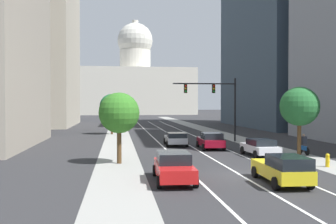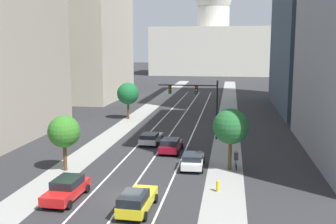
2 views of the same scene
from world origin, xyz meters
name	(u,v)px [view 1 (image 1 of 2)]	position (x,y,z in m)	size (l,w,h in m)	color
ground_plane	(162,130)	(0.00, 40.00, 0.00)	(400.00, 400.00, 0.00)	#2B2B2D
sidewalk_left	(118,132)	(-7.08, 35.00, 0.01)	(3.11, 130.00, 0.01)	gray
sidewalk_right	(213,131)	(7.08, 35.00, 0.01)	(3.11, 130.00, 0.01)	gray
lane_stripe_left	(154,138)	(-2.76, 25.00, 0.01)	(0.16, 90.00, 0.01)	white
lane_stripe_center	(176,138)	(0.00, 25.00, 0.01)	(0.16, 90.00, 0.01)	white
lane_stripe_right	(198,138)	(2.76, 25.00, 0.01)	(0.16, 90.00, 0.01)	white
office_tower_far_left	(17,13)	(-25.84, 54.45, 21.18)	(21.59, 24.29, 42.29)	#B7AD99
office_tower_far_right	(290,8)	(24.33, 45.97, 21.72)	(18.48, 30.83, 43.37)	#334251
capitol_building	(135,85)	(0.00, 134.48, 11.70)	(45.76, 27.45, 37.61)	beige
car_white	(260,147)	(4.14, 7.89, 0.74)	(2.12, 4.30, 1.37)	silver
car_yellow	(283,169)	(1.37, -2.60, 0.81)	(2.11, 4.70, 1.57)	yellow
car_red	(174,166)	(-4.14, -1.12, 0.81)	(2.19, 4.86, 1.56)	red
car_crimson	(211,140)	(1.38, 13.04, 0.80)	(2.18, 4.34, 1.54)	maroon
car_silver	(176,139)	(-1.39, 16.31, 0.72)	(2.24, 4.49, 1.35)	#B2B5BA
traffic_signal_mast	(216,97)	(3.69, 19.93, 4.93)	(7.08, 0.39, 7.01)	black
fire_hydrant	(328,160)	(6.59, 2.16, 0.46)	(0.26, 0.35, 0.91)	yellow
cyclist	(304,144)	(8.01, 8.23, 0.85)	(0.38, 1.70, 1.72)	black
street_tree_far_right	(299,107)	(7.45, 7.93, 3.95)	(3.16, 3.16, 5.55)	#51381E
street_tree_mid_left	(119,113)	(-7.02, 5.48, 3.52)	(2.85, 2.85, 4.97)	#51381E
street_tree_near_left	(112,106)	(-7.90, 31.61, 3.86)	(3.29, 3.29, 5.52)	#51381E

